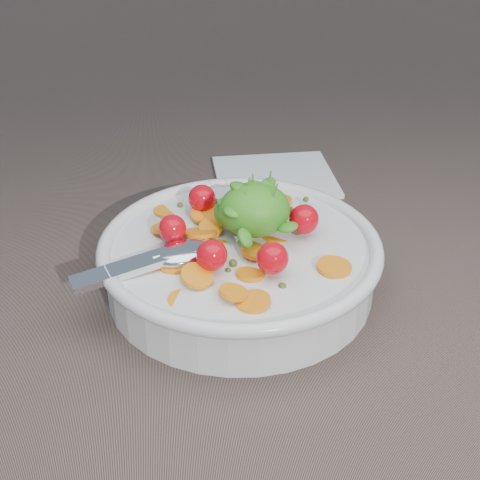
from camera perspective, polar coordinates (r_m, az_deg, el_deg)
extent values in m
plane|color=#6D584D|center=(0.62, -1.25, -5.05)|extent=(6.00, 6.00, 0.00)
cylinder|color=silver|center=(0.62, 0.00, -2.28)|extent=(0.25, 0.25, 0.05)
torus|color=silver|center=(0.61, 0.00, -0.42)|extent=(0.26, 0.26, 0.01)
cylinder|color=silver|center=(0.63, 0.00, -3.84)|extent=(0.12, 0.12, 0.01)
cylinder|color=brown|center=(0.62, 0.00, -2.28)|extent=(0.22, 0.22, 0.04)
cylinder|color=orange|center=(0.62, -3.42, 0.61)|extent=(0.04, 0.04, 0.02)
cylinder|color=orange|center=(0.62, -2.57, -0.08)|extent=(0.04, 0.04, 0.01)
cylinder|color=orange|center=(0.60, -2.91, -0.89)|extent=(0.03, 0.03, 0.01)
cylinder|color=orange|center=(0.65, -1.08, 2.36)|extent=(0.04, 0.04, 0.01)
cylinder|color=orange|center=(0.63, -6.32, 1.16)|extent=(0.03, 0.03, 0.02)
cylinder|color=orange|center=(0.59, -4.14, -1.81)|extent=(0.03, 0.03, 0.01)
cylinder|color=orange|center=(0.65, -2.97, 2.29)|extent=(0.04, 0.04, 0.01)
cylinder|color=orange|center=(0.58, -8.14, -2.94)|extent=(0.03, 0.03, 0.01)
cylinder|color=orange|center=(0.54, -0.56, -4.49)|extent=(0.03, 0.03, 0.01)
cylinder|color=orange|center=(0.63, 1.23, 1.12)|extent=(0.03, 0.03, 0.01)
cylinder|color=orange|center=(0.58, -5.56, -1.92)|extent=(0.04, 0.04, 0.01)
cylinder|color=orange|center=(0.57, 0.90, -2.94)|extent=(0.03, 0.03, 0.01)
cylinder|color=orange|center=(0.67, 2.67, 2.59)|extent=(0.04, 0.04, 0.01)
cylinder|color=orange|center=(0.58, 8.04, -2.28)|extent=(0.04, 0.04, 0.01)
cylinder|color=orange|center=(0.63, -2.48, 1.05)|extent=(0.03, 0.03, 0.01)
cylinder|color=orange|center=(0.68, 3.17, 3.34)|extent=(0.03, 0.03, 0.01)
cylinder|color=orange|center=(0.54, 1.13, -5.29)|extent=(0.04, 0.04, 0.01)
cylinder|color=orange|center=(0.67, -6.03, 2.35)|extent=(0.04, 0.04, 0.01)
cylinder|color=orange|center=(0.63, 3.13, 0.15)|extent=(0.04, 0.04, 0.01)
cylinder|color=orange|center=(0.59, 1.29, -0.98)|extent=(0.03, 0.03, 0.01)
cylinder|color=orange|center=(0.56, -3.68, -3.06)|extent=(0.03, 0.03, 0.01)
cylinder|color=orange|center=(0.55, -4.57, -5.35)|extent=(0.04, 0.03, 0.01)
sphere|color=#3F4F1A|center=(0.64, 1.93, 1.37)|extent=(0.01, 0.01, 0.01)
sphere|color=#3F4F1A|center=(0.58, -2.95, -2.07)|extent=(0.01, 0.01, 0.01)
sphere|color=#3F4F1A|center=(0.56, 3.62, -4.02)|extent=(0.01, 0.01, 0.01)
sphere|color=#3F4F1A|center=(0.65, 4.32, 2.54)|extent=(0.01, 0.01, 0.01)
sphere|color=#3F4F1A|center=(0.67, 5.64, 3.46)|extent=(0.01, 0.01, 0.01)
sphere|color=#3F4F1A|center=(0.62, 5.06, 0.71)|extent=(0.01, 0.01, 0.01)
sphere|color=#3F4F1A|center=(0.58, 1.88, -2.18)|extent=(0.01, 0.01, 0.01)
sphere|color=#3F4F1A|center=(0.58, -0.60, -2.00)|extent=(0.01, 0.01, 0.01)
sphere|color=#3F4F1A|center=(0.58, -6.76, -1.69)|extent=(0.00, 0.00, 0.00)
sphere|color=#3F4F1A|center=(0.59, -5.64, -1.78)|extent=(0.01, 0.01, 0.01)
sphere|color=#3F4F1A|center=(0.60, 2.81, -0.46)|extent=(0.00, 0.00, 0.00)
sphere|color=#3F4F1A|center=(0.54, 0.36, -5.03)|extent=(0.00, 0.00, 0.00)
sphere|color=#3F4F1A|center=(0.69, -0.43, 3.73)|extent=(0.01, 0.01, 0.01)
sphere|color=#3F4F1A|center=(0.68, -1.20, 3.09)|extent=(0.01, 0.01, 0.01)
sphere|color=#3F4F1A|center=(0.58, -1.01, -2.65)|extent=(0.01, 0.01, 0.01)
sphere|color=#3F4F1A|center=(0.68, -2.44, 3.11)|extent=(0.01, 0.01, 0.01)
sphere|color=#3F4F1A|center=(0.64, -4.94, 1.03)|extent=(0.01, 0.01, 0.01)
sphere|color=#3F4F1A|center=(0.67, -5.13, 2.98)|extent=(0.01, 0.01, 0.01)
sphere|color=#3F4F1A|center=(0.67, -2.18, 3.35)|extent=(0.01, 0.01, 0.01)
sphere|color=red|center=(0.62, 5.48, 1.77)|extent=(0.03, 0.03, 0.03)
sphere|color=red|center=(0.64, 2.85, 3.22)|extent=(0.03, 0.03, 0.03)
sphere|color=red|center=(0.65, -3.26, 3.57)|extent=(0.03, 0.03, 0.03)
sphere|color=red|center=(0.61, -5.80, 0.99)|extent=(0.03, 0.03, 0.03)
sphere|color=red|center=(0.56, -2.42, -1.31)|extent=(0.03, 0.03, 0.03)
sphere|color=red|center=(0.56, 2.79, -1.57)|extent=(0.03, 0.03, 0.03)
ellipsoid|color=green|center=(0.60, 1.24, 2.58)|extent=(0.07, 0.06, 0.05)
ellipsoid|color=green|center=(0.62, -0.49, 2.38)|extent=(0.04, 0.04, 0.03)
ellipsoid|color=green|center=(0.59, 1.41, 4.03)|extent=(0.02, 0.02, 0.01)
ellipsoid|color=green|center=(0.60, -1.20, 3.19)|extent=(0.02, 0.02, 0.01)
ellipsoid|color=green|center=(0.61, 2.63, 3.62)|extent=(0.02, 0.03, 0.02)
ellipsoid|color=green|center=(0.60, 1.02, 4.40)|extent=(0.03, 0.03, 0.01)
ellipsoid|color=green|center=(0.59, 4.10, 1.09)|extent=(0.03, 0.02, 0.01)
ellipsoid|color=green|center=(0.60, 0.16, 4.39)|extent=(0.03, 0.03, 0.02)
ellipsoid|color=green|center=(0.59, 0.68, 2.86)|extent=(0.02, 0.02, 0.01)
ellipsoid|color=green|center=(0.60, 1.40, 3.42)|extent=(0.03, 0.02, 0.02)
ellipsoid|color=green|center=(0.58, 0.44, 0.19)|extent=(0.02, 0.03, 0.02)
ellipsoid|color=green|center=(0.59, 2.16, 1.73)|extent=(0.02, 0.02, 0.01)
ellipsoid|color=green|center=(0.60, 0.21, 4.25)|extent=(0.03, 0.02, 0.01)
ellipsoid|color=green|center=(0.62, 0.32, 3.89)|extent=(0.03, 0.03, 0.02)
ellipsoid|color=green|center=(0.61, 1.55, 3.02)|extent=(0.03, 0.03, 0.02)
ellipsoid|color=green|center=(0.59, 1.12, 3.84)|extent=(0.03, 0.02, 0.02)
ellipsoid|color=green|center=(0.59, -0.55, 2.38)|extent=(0.03, 0.02, 0.01)
ellipsoid|color=green|center=(0.61, 2.38, 4.58)|extent=(0.02, 0.02, 0.01)
ellipsoid|color=green|center=(0.62, 2.25, 4.55)|extent=(0.03, 0.03, 0.02)
ellipsoid|color=green|center=(0.62, 1.62, 4.71)|extent=(0.02, 0.02, 0.02)
cylinder|color=#4C8C33|center=(0.60, 0.23, 3.68)|extent=(0.01, 0.01, 0.04)
cylinder|color=#4C8C33|center=(0.61, 2.36, 4.20)|extent=(0.01, 0.01, 0.04)
cylinder|color=#4C8C33|center=(0.59, 2.67, 3.12)|extent=(0.01, 0.01, 0.04)
cylinder|color=#4C8C33|center=(0.61, 1.20, 3.99)|extent=(0.01, 0.01, 0.04)
ellipsoid|color=silver|center=(0.59, -4.86, -1.15)|extent=(0.07, 0.05, 0.02)
cube|color=silver|center=(0.58, -9.02, -2.21)|extent=(0.11, 0.05, 0.02)
cylinder|color=silver|center=(0.58, -6.51, -1.48)|extent=(0.02, 0.02, 0.01)
cube|color=white|center=(0.84, 2.99, 5.41)|extent=(0.15, 0.13, 0.01)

